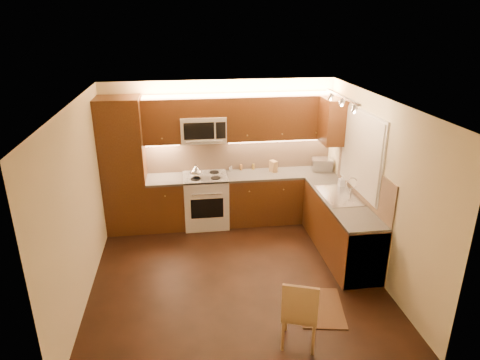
{
  "coord_description": "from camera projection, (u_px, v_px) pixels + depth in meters",
  "views": [
    {
      "loc": [
        -0.66,
        -5.17,
        3.49
      ],
      "look_at": [
        0.15,
        0.55,
        1.25
      ],
      "focal_mm": 31.69,
      "sensor_mm": 36.0,
      "label": 1
    }
  ],
  "objects": [
    {
      "name": "wall_back",
      "position": [
        220.0,
        151.0,
        7.52
      ],
      "size": [
        4.0,
        0.01,
        2.5
      ],
      "primitive_type": "cube",
      "color": "beige",
      "rests_on": "ground"
    },
    {
      "name": "wall_left",
      "position": [
        80.0,
        204.0,
        5.41
      ],
      "size": [
        0.01,
        4.0,
        2.5
      ],
      "primitive_type": "cube",
      "color": "beige",
      "rests_on": "ground"
    },
    {
      "name": "spice_jar_a",
      "position": [
        231.0,
        168.0,
        7.6
      ],
      "size": [
        0.05,
        0.05,
        0.09
      ],
      "primitive_type": "cylinder",
      "rotation": [
        0.0,
        0.0,
        0.22
      ],
      "color": "silver",
      "rests_on": "counter_back_right"
    },
    {
      "name": "microwave",
      "position": [
        203.0,
        129.0,
        7.14
      ],
      "size": [
        0.76,
        0.38,
        0.44
      ],
      "primitive_type": null,
      "color": "silver",
      "rests_on": "wall_back"
    },
    {
      "name": "upper_cab_bridge",
      "position": [
        202.0,
        106.0,
        7.01
      ],
      "size": [
        0.76,
        0.35,
        0.31
      ],
      "primitive_type": "cube",
      "color": "#401F0D",
      "rests_on": "wall_back"
    },
    {
      "name": "stove",
      "position": [
        206.0,
        200.0,
        7.47
      ],
      "size": [
        0.76,
        0.65,
        0.92
      ],
      "primitive_type": null,
      "color": "silver",
      "rests_on": "floor"
    },
    {
      "name": "spice_jar_d",
      "position": [
        253.0,
        167.0,
        7.65
      ],
      "size": [
        0.05,
        0.05,
        0.1
      ],
      "primitive_type": "cylinder",
      "rotation": [
        0.0,
        0.0,
        -0.09
      ],
      "color": "olive",
      "rests_on": "counter_back_right"
    },
    {
      "name": "pantry",
      "position": [
        124.0,
        166.0,
        7.06
      ],
      "size": [
        0.7,
        0.6,
        2.3
      ],
      "primitive_type": "cube",
      "color": "#401F0D",
      "rests_on": "floor"
    },
    {
      "name": "spice_jar_b",
      "position": [
        241.0,
        167.0,
        7.62
      ],
      "size": [
        0.05,
        0.05,
        0.1
      ],
      "primitive_type": "cylinder",
      "rotation": [
        0.0,
        0.0,
        -0.02
      ],
      "color": "#8F5E2A",
      "rests_on": "counter_back_right"
    },
    {
      "name": "window_frame",
      "position": [
        362.0,
        152.0,
        6.31
      ],
      "size": [
        0.03,
        1.44,
        1.24
      ],
      "primitive_type": "cube",
      "color": "silver",
      "rests_on": "wall_right"
    },
    {
      "name": "counter_back_right",
      "position": [
        281.0,
        174.0,
        7.51
      ],
      "size": [
        1.92,
        0.6,
        0.04
      ],
      "primitive_type": "cube",
      "color": "#3B3936",
      "rests_on": "base_cab_back_right"
    },
    {
      "name": "soap_bottle",
      "position": [
        342.0,
        181.0,
        6.85
      ],
      "size": [
        0.09,
        0.1,
        0.2
      ],
      "primitive_type": "imported",
      "rotation": [
        0.0,
        0.0,
        0.06
      ],
      "color": "silver",
      "rests_on": "counter_right"
    },
    {
      "name": "knife_block",
      "position": [
        273.0,
        166.0,
        7.52
      ],
      "size": [
        0.14,
        0.17,
        0.2
      ],
      "primitive_type": "cube",
      "rotation": [
        0.0,
        0.0,
        0.37
      ],
      "color": "#AD864E",
      "rests_on": "counter_back_right"
    },
    {
      "name": "window_blinds",
      "position": [
        360.0,
        152.0,
        6.31
      ],
      "size": [
        0.02,
        1.36,
        1.16
      ],
      "primitive_type": "cube",
      "color": "silver",
      "rests_on": "wall_right"
    },
    {
      "name": "upper_cab_back_left",
      "position": [
        161.0,
        121.0,
        7.0
      ],
      "size": [
        0.62,
        0.35,
        0.75
      ],
      "primitive_type": "cube",
      "color": "#401F0D",
      "rests_on": "wall_back"
    },
    {
      "name": "ceiling",
      "position": [
        234.0,
        102.0,
        5.22
      ],
      "size": [
        4.0,
        4.0,
        0.01
      ],
      "primitive_type": "cube",
      "color": "beige",
      "rests_on": "ground"
    },
    {
      "name": "wall_front",
      "position": [
        263.0,
        282.0,
        3.83
      ],
      "size": [
        4.0,
        0.01,
        2.5
      ],
      "primitive_type": "cube",
      "color": "beige",
      "rests_on": "ground"
    },
    {
      "name": "faucet",
      "position": [
        351.0,
        186.0,
        6.5
      ],
      "size": [
        0.2,
        0.04,
        0.3
      ],
      "primitive_type": null,
      "color": "silver",
      "rests_on": "counter_right"
    },
    {
      "name": "backsplash_back",
      "position": [
        240.0,
        153.0,
        7.57
      ],
      "size": [
        3.3,
        0.02,
        0.6
      ],
      "primitive_type": "cube",
      "color": "tan",
      "rests_on": "wall_back"
    },
    {
      "name": "counter_right",
      "position": [
        343.0,
        201.0,
        6.4
      ],
      "size": [
        0.6,
        2.0,
        0.04
      ],
      "primitive_type": "cube",
      "color": "#3B3936",
      "rests_on": "base_cab_right"
    },
    {
      "name": "toaster_oven",
      "position": [
        322.0,
        164.0,
        7.59
      ],
      "size": [
        0.4,
        0.32,
        0.21
      ],
      "primitive_type": "cube",
      "rotation": [
        0.0,
        0.0,
        -0.17
      ],
      "color": "silver",
      "rests_on": "counter_back_right"
    },
    {
      "name": "base_cab_right",
      "position": [
        340.0,
        228.0,
        6.56
      ],
      "size": [
        0.6,
        2.0,
        0.86
      ],
      "primitive_type": "cube",
      "color": "#401F0D",
      "rests_on": "floor"
    },
    {
      "name": "floor",
      "position": [
        235.0,
        274.0,
        6.13
      ],
      "size": [
        4.0,
        4.0,
        0.01
      ],
      "primitive_type": "cube",
      "color": "black",
      "rests_on": "ground"
    },
    {
      "name": "wall_right",
      "position": [
        376.0,
        187.0,
        5.93
      ],
      "size": [
        0.01,
        4.0,
        2.5
      ],
      "primitive_type": "cube",
      "color": "beige",
      "rests_on": "ground"
    },
    {
      "name": "counter_back_left",
      "position": [
        165.0,
        179.0,
        7.25
      ],
      "size": [
        0.62,
        0.6,
        0.04
      ],
      "primitive_type": "cube",
      "color": "#3B3936",
      "rests_on": "base_cab_back_left"
    },
    {
      "name": "sink",
      "position": [
        340.0,
        192.0,
        6.5
      ],
      "size": [
        0.52,
        0.86,
        0.15
      ],
      "primitive_type": null,
      "color": "silver",
      "rests_on": "counter_right"
    },
    {
      "name": "upper_cab_back_right",
      "position": [
        281.0,
        117.0,
        7.27
      ],
      "size": [
        1.92,
        0.35,
        0.75
      ],
      "primitive_type": "cube",
      "color": "#401F0D",
      "rests_on": "wall_back"
    },
    {
      "name": "dining_chair",
      "position": [
        300.0,
        310.0,
        4.7
      ],
      "size": [
        0.5,
        0.5,
        0.88
      ],
      "primitive_type": null,
      "rotation": [
        0.0,
        0.0,
        -0.35
      ],
      "color": "#AD864E",
      "rests_on": "floor"
    },
    {
      "name": "kettle",
      "position": [
        196.0,
        171.0,
        7.17
      ],
      "size": [
        0.21,
        0.21,
        0.23
      ],
      "primitive_type": null,
      "rotation": [
        0.0,
        0.0,
        -0.04
      ],
      "color": "silver",
      "rests_on": "stove"
    },
    {
      "name": "upper_cab_right_corner",
      "position": [
        333.0,
        121.0,
        6.98
      ],
      "size": [
        0.35,
        0.5,
        0.75
      ],
      "primitive_type": "cube",
      "color": "#401F0D",
      "rests_on": "wall_right"
    },
    {
      "name": "track_light_bar",
      "position": [
        342.0,
        97.0,
        5.81
      ],
      "size": [
        0.04,
        1.2,
        0.03
      ],
      "primitive_type": "cube",
      "color": "silver",
      "rests_on": "ceiling"
    },
    {
      "name": "dishwasher",
      "position": [
        358.0,
        251.0,
        5.92
      ],
      "size": [
        0.58,
        0.6,
        0.84
      ],
      "primitive_type": "cube",
      "color": "silver",
      "rests_on": "floor"
    },
    {
      "name": "base_cab_back_right",
      "position": [
        280.0,
        197.0,
        7.68
      ],
      "size": [
        1.92,
        0.6,
        0.86
      ],
      "primitive_type": "cube",
      "color": "#401F0D",
      "rests_on": "floor"
    },
    {
      "name": "base_cab_back_left",
      "position": [
        166.0,
        203.0,
        7.41
      ],
      "size": [
        0.62,
        0.6,
        0.86
      ],
      "primitive_type": "cube",
      "color": "#401F0D",
      "rests_on": "floor"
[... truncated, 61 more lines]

